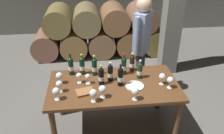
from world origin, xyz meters
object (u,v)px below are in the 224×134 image
object	(u,v)px
wine_bottle_1	(71,66)
wine_bottle_3	(110,73)
tasting_notebook	(85,92)
sommelier_presenting	(142,41)
dining_table	(114,90)
wine_bottle_0	(94,67)
wine_bottle_2	(124,65)
wine_bottle_8	(132,63)
wine_bottle_6	(101,76)
wine_glass_8	(79,76)
wine_bottle_7	(82,65)
wine_glass_4	(59,76)
wine_glass_2	(93,93)
wine_glass_6	(102,89)
wine_glass_5	(170,80)
wine_bottle_4	(140,70)
wine_glass_0	(59,84)
serving_plate	(135,86)
wine_glass_7	(135,91)
wine_bottle_5	(121,76)
wine_glass_1	(88,77)
wine_glass_9	(162,77)
wine_glass_3	(56,92)

from	to	relation	value
wine_bottle_1	wine_bottle_3	size ratio (longest dim) A/B	1.15
tasting_notebook	sommelier_presenting	distance (m)	1.30
dining_table	wine_bottle_0	bearing A→B (deg)	130.27
wine_bottle_2	wine_bottle_8	xyz separation A→B (m)	(0.13, 0.09, -0.01)
wine_bottle_6	wine_glass_8	xyz separation A→B (m)	(-0.29, 0.06, -0.02)
wine_glass_8	wine_bottle_7	bearing A→B (deg)	79.79
wine_bottle_0	wine_glass_4	xyz separation A→B (m)	(-0.46, -0.18, -0.01)
wine_bottle_1	wine_glass_2	distance (m)	0.72
wine_glass_2	wine_glass_6	size ratio (longest dim) A/B	1.00
wine_bottle_0	wine_bottle_3	world-z (taller)	wine_bottle_0
wine_bottle_6	wine_glass_2	bearing A→B (deg)	-107.79
wine_bottle_2	wine_glass_5	world-z (taller)	wine_bottle_2
wine_bottle_4	wine_glass_0	bearing A→B (deg)	-168.40
tasting_notebook	serving_plate	bearing A→B (deg)	-8.40
wine_glass_0	wine_glass_5	world-z (taller)	wine_glass_5
wine_glass_8	tasting_notebook	size ratio (longest dim) A/B	0.68
wine_bottle_0	wine_glass_4	distance (m)	0.50
wine_bottle_0	wine_glass_0	distance (m)	0.58
wine_bottle_3	wine_glass_7	xyz separation A→B (m)	(0.24, -0.46, -0.00)
wine_bottle_2	wine_bottle_5	size ratio (longest dim) A/B	1.03
wine_glass_1	wine_bottle_6	bearing A→B (deg)	-9.72
wine_bottle_7	sommelier_presenting	bearing A→B (deg)	24.80
wine_bottle_2	wine_glass_2	bearing A→B (deg)	-127.13
wine_bottle_4	tasting_notebook	distance (m)	0.80
tasting_notebook	wine_bottle_2	bearing A→B (deg)	21.48
wine_bottle_7	sommelier_presenting	world-z (taller)	sommelier_presenting
wine_bottle_7	wine_glass_1	bearing A→B (deg)	-74.91
dining_table	wine_glass_1	distance (m)	0.39
wine_bottle_7	wine_bottle_5	bearing A→B (deg)	-35.49
wine_glass_0	wine_glass_6	size ratio (longest dim) A/B	0.95
wine_bottle_2	wine_bottle_7	distance (m)	0.58
wine_glass_9	wine_glass_4	bearing A→B (deg)	173.09
wine_bottle_3	wine_glass_0	xyz separation A→B (m)	(-0.65, -0.20, -0.01)
wine_bottle_4	wine_glass_7	world-z (taller)	wine_bottle_4
wine_bottle_3	wine_bottle_5	distance (m)	0.18
wine_glass_4	serving_plate	world-z (taller)	wine_glass_4
wine_glass_5	wine_glass_2	bearing A→B (deg)	-169.59
wine_bottle_5	wine_glass_1	bearing A→B (deg)	168.60
wine_glass_7	wine_glass_2	bearing A→B (deg)	178.25
wine_bottle_5	serving_plate	distance (m)	0.22
wine_glass_6	sommelier_presenting	size ratio (longest dim) A/B	0.10
wine_bottle_4	wine_glass_5	world-z (taller)	wine_bottle_4
wine_glass_5	wine_glass_8	size ratio (longest dim) A/B	1.06
wine_bottle_2	wine_glass_7	world-z (taller)	wine_bottle_2
wine_glass_6	serving_plate	bearing A→B (deg)	23.90
dining_table	wine_glass_1	xyz separation A→B (m)	(-0.33, 0.06, 0.19)
wine_glass_3	wine_bottle_6	bearing A→B (deg)	27.05
dining_table	wine_glass_3	world-z (taller)	wine_glass_3
wine_bottle_1	wine_bottle_2	distance (m)	0.73
wine_glass_8	sommelier_presenting	size ratio (longest dim) A/B	0.09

